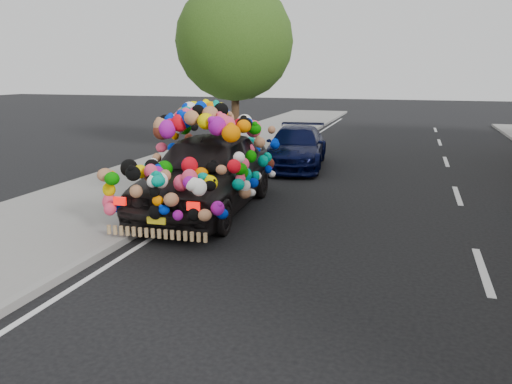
# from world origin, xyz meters

# --- Properties ---
(ground) EXTENTS (100.00, 100.00, 0.00)m
(ground) POSITION_xyz_m (0.00, 0.00, 0.00)
(ground) COLOR black
(ground) RESTS_ON ground
(sidewalk) EXTENTS (4.00, 60.00, 0.12)m
(sidewalk) POSITION_xyz_m (-4.30, 0.00, 0.06)
(sidewalk) COLOR gray
(sidewalk) RESTS_ON ground
(kerb) EXTENTS (0.15, 60.00, 0.13)m
(kerb) POSITION_xyz_m (-2.35, 0.00, 0.07)
(kerb) COLOR gray
(kerb) RESTS_ON ground
(lane_markings) EXTENTS (6.00, 50.00, 0.01)m
(lane_markings) POSITION_xyz_m (3.60, 0.00, 0.01)
(lane_markings) COLOR silver
(lane_markings) RESTS_ON ground
(tree_near_sidewalk) EXTENTS (4.20, 4.20, 6.13)m
(tree_near_sidewalk) POSITION_xyz_m (-3.80, 9.50, 4.02)
(tree_near_sidewalk) COLOR #332114
(tree_near_sidewalk) RESTS_ON ground
(plush_art_car) EXTENTS (2.62, 5.30, 2.35)m
(plush_art_car) POSITION_xyz_m (-1.80, 2.00, 1.22)
(plush_art_car) COLOR black
(plush_art_car) RESTS_ON ground
(navy_sedan) EXTENTS (2.24, 4.52, 1.26)m
(navy_sedan) POSITION_xyz_m (-1.08, 7.62, 0.63)
(navy_sedan) COLOR black
(navy_sedan) RESTS_ON ground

